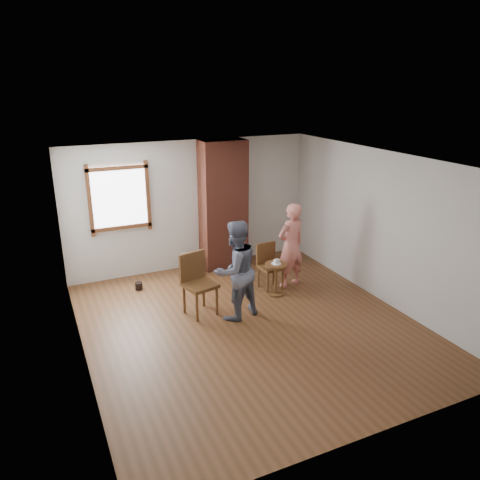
% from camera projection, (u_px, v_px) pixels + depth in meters
% --- Properties ---
extents(ground, '(5.50, 5.50, 0.00)m').
position_uv_depth(ground, '(250.00, 325.00, 7.43)').
color(ground, brown).
rests_on(ground, ground).
extents(room_shell, '(5.04, 5.52, 2.62)m').
position_uv_depth(room_shell, '(231.00, 206.00, 7.34)').
color(room_shell, silver).
rests_on(room_shell, ground).
extents(brick_chimney, '(0.90, 0.50, 2.60)m').
position_uv_depth(brick_chimney, '(223.00, 205.00, 9.39)').
color(brick_chimney, brown).
rests_on(brick_chimney, ground).
extents(stoneware_crock, '(0.35, 0.35, 0.41)m').
position_uv_depth(stoneware_crock, '(189.00, 264.00, 9.35)').
color(stoneware_crock, tan).
rests_on(stoneware_crock, ground).
extents(dark_pot, '(0.18, 0.18, 0.14)m').
position_uv_depth(dark_pot, '(139.00, 286.00, 8.66)').
color(dark_pot, black).
rests_on(dark_pot, ground).
extents(dining_chair_left, '(0.58, 0.58, 1.03)m').
position_uv_depth(dining_chair_left, '(197.00, 280.00, 7.67)').
color(dining_chair_left, brown).
rests_on(dining_chair_left, ground).
extents(dining_chair_right, '(0.42, 0.42, 0.85)m').
position_uv_depth(dining_chair_right, '(269.00, 263.00, 8.64)').
color(dining_chair_right, brown).
rests_on(dining_chair_right, ground).
extents(side_table, '(0.40, 0.40, 0.60)m').
position_uv_depth(side_table, '(276.00, 274.00, 8.35)').
color(side_table, brown).
rests_on(side_table, ground).
extents(cake_plate, '(0.18, 0.18, 0.01)m').
position_uv_depth(cake_plate, '(276.00, 263.00, 8.29)').
color(cake_plate, white).
rests_on(cake_plate, side_table).
extents(cake_slice, '(0.08, 0.07, 0.06)m').
position_uv_depth(cake_slice, '(277.00, 262.00, 8.28)').
color(cake_slice, white).
rests_on(cake_slice, cake_plate).
extents(man, '(0.94, 0.82, 1.64)m').
position_uv_depth(man, '(235.00, 270.00, 7.43)').
color(man, '#141B37').
rests_on(man, ground).
extents(person_pink, '(0.65, 0.49, 1.60)m').
position_uv_depth(person_pink, '(291.00, 245.00, 8.61)').
color(person_pink, '#E47E72').
rests_on(person_pink, ground).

